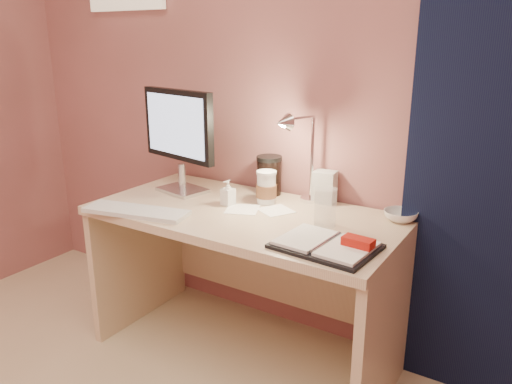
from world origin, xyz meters
The scene contains 14 objects.
room centered at (0.95, 1.69, 1.14)m, with size 3.50×3.50×3.50m.
desk centered at (0.00, 1.45, 0.50)m, with size 1.40×0.70×0.73m.
monitor centered at (-0.44, 1.47, 1.04)m, with size 0.48×0.21×0.51m.
keyboard centered at (-0.40, 1.10, 0.74)m, with size 0.48×0.14×0.02m, color silver.
planner centered at (0.49, 1.20, 0.74)m, with size 0.38×0.30×0.06m.
paper_a centered at (-0.02, 1.40, 0.73)m, with size 0.14×0.14×0.00m, color white.
paper_b centered at (0.11, 1.46, 0.73)m, with size 0.13×0.13×0.00m, color white.
coffee_cup centered at (0.02, 1.54, 0.80)m, with size 0.10×0.10×0.16m.
clear_cup centered at (0.38, 1.41, 0.81)m, with size 0.09×0.09×0.16m, color white.
bowl centered at (0.63, 1.63, 0.75)m, with size 0.14×0.14×0.04m, color silver.
lotion_bottle centered at (-0.12, 1.42, 0.79)m, with size 0.05×0.05×0.12m, color silver.
dark_jar centered at (-0.04, 1.67, 0.82)m, with size 0.12×0.12×0.17m, color black.
product_box centered at (0.25, 1.69, 0.81)m, with size 0.10×0.08×0.15m, color beige.
desk_lamp centered at (0.22, 1.58, 1.00)m, with size 0.17×0.26×0.43m.
Camera 1 is at (1.17, -0.39, 1.47)m, focal length 35.00 mm.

